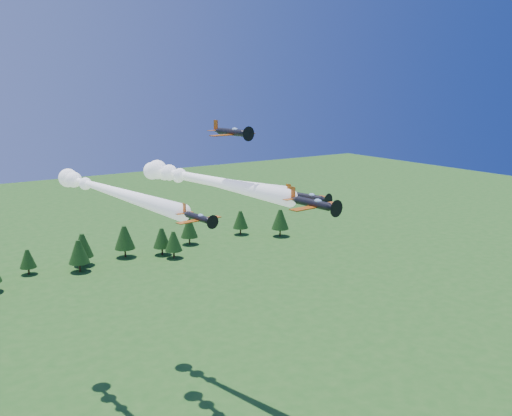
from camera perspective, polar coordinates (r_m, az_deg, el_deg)
plane_lead at (r=98.25m, az=-5.22°, el=2.88°), size 9.75×48.07×3.70m
plane_left at (r=102.65m, az=-14.88°, el=1.87°), size 9.83×51.27×3.70m
plane_right at (r=111.17m, az=-5.57°, el=2.82°), size 15.61×46.04×3.70m
plane_slot at (r=90.03m, az=-2.49°, el=7.58°), size 8.18×8.87×2.86m
treeline at (r=191.86m, az=-18.98°, el=-4.13°), size 174.60×21.03×11.69m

